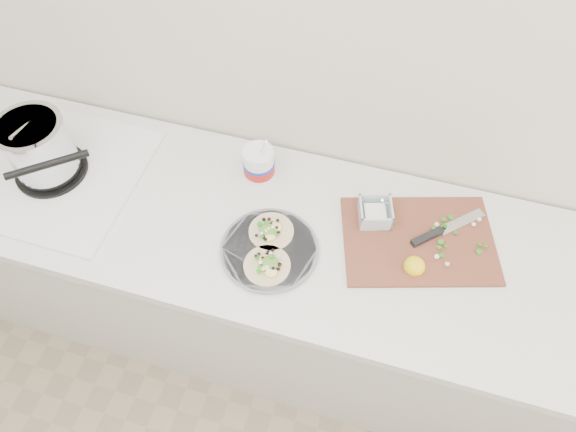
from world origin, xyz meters
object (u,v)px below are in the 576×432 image
(taco_plate, at_px, (269,248))
(cutboard, at_px, (416,235))
(tub, at_px, (259,163))
(stove, at_px, (44,156))

(taco_plate, relative_size, cutboard, 0.56)
(tub, bearing_deg, stove, -164.54)
(cutboard, bearing_deg, taco_plate, -174.50)
(tub, distance_m, cutboard, 0.55)
(tub, bearing_deg, cutboard, -10.57)
(tub, height_order, cutboard, tub)
(stove, bearing_deg, taco_plate, -5.66)
(tub, xyz_separation_m, cutboard, (0.54, -0.10, -0.05))
(stove, relative_size, taco_plate, 1.95)
(taco_plate, relative_size, tub, 1.30)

